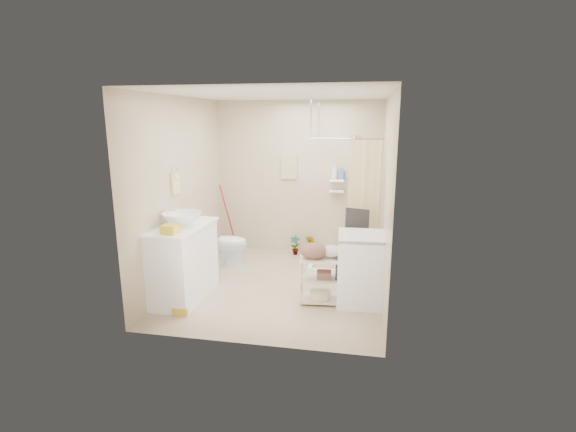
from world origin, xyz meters
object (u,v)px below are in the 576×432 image
washing_machine (362,269)px  laundry_rack (320,276)px  vanity (182,262)px  toilet (225,242)px

washing_machine → laundry_rack: (-0.51, -0.12, -0.09)m
washing_machine → laundry_rack: washing_machine is taller
vanity → toilet: bearing=86.5°
toilet → laundry_rack: size_ratio=1.02×
washing_machine → laundry_rack: bearing=-169.7°
vanity → washing_machine: vanity is taller
toilet → washing_machine: washing_machine is taller
vanity → toilet: vanity is taller
toilet → laundry_rack: toilet is taller
toilet → laundry_rack: (1.67, -1.16, -0.01)m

